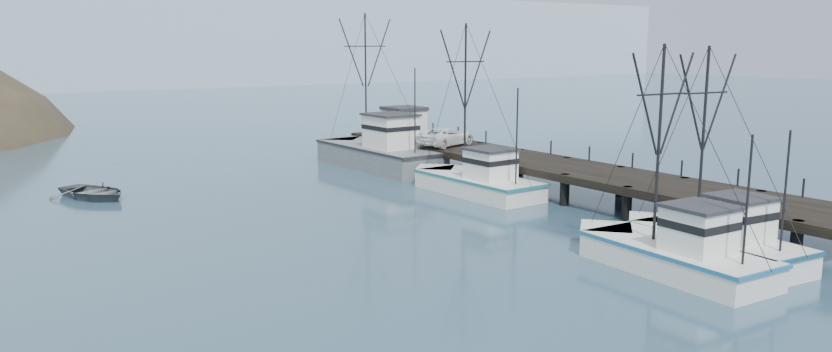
# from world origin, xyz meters

# --- Properties ---
(ground) EXTENTS (400.00, 400.00, 0.00)m
(ground) POSITION_xyz_m (0.00, 0.00, 0.00)
(ground) COLOR #29465C
(ground) RESTS_ON ground
(pier) EXTENTS (6.00, 44.00, 2.00)m
(pier) POSITION_xyz_m (14.00, 16.00, 1.69)
(pier) COLOR black
(pier) RESTS_ON ground
(distant_ridge) EXTENTS (360.00, 40.00, 26.00)m
(distant_ridge) POSITION_xyz_m (10.00, 170.00, 0.00)
(distant_ridge) COLOR #9EB2C6
(distant_ridge) RESTS_ON ground
(trawler_near) EXTENTS (4.03, 10.07, 10.33)m
(trawler_near) POSITION_xyz_m (8.66, -1.46, 0.82)
(trawler_near) COLOR silver
(trawler_near) RESTS_ON ground
(trawler_mid) EXTENTS (3.87, 10.39, 10.42)m
(trawler_mid) POSITION_xyz_m (5.35, -1.58, 0.82)
(trawler_mid) COLOR silver
(trawler_mid) RESTS_ON ground
(trawler_far) EXTENTS (4.10, 11.57, 11.80)m
(trawler_far) POSITION_xyz_m (9.07, 17.20, 0.82)
(trawler_far) COLOR silver
(trawler_far) RESTS_ON ground
(work_vessel) EXTENTS (5.09, 15.44, 12.94)m
(work_vessel) POSITION_xyz_m (9.16, 30.40, 1.23)
(work_vessel) COLOR slate
(work_vessel) RESTS_ON ground
(pier_shed) EXTENTS (3.00, 3.20, 2.80)m
(pier_shed) POSITION_xyz_m (12.50, 31.31, 3.42)
(pier_shed) COLOR silver
(pier_shed) RESTS_ON pier
(pickup_truck) EXTENTS (5.86, 3.98, 1.49)m
(pickup_truck) POSITION_xyz_m (13.03, 25.92, 2.75)
(pickup_truck) COLOR white
(pickup_truck) RESTS_ON pier
(motorboat) EXTENTS (5.98, 6.83, 1.18)m
(motorboat) POSITION_xyz_m (-12.91, 29.94, 0.00)
(motorboat) COLOR #505559
(motorboat) RESTS_ON ground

